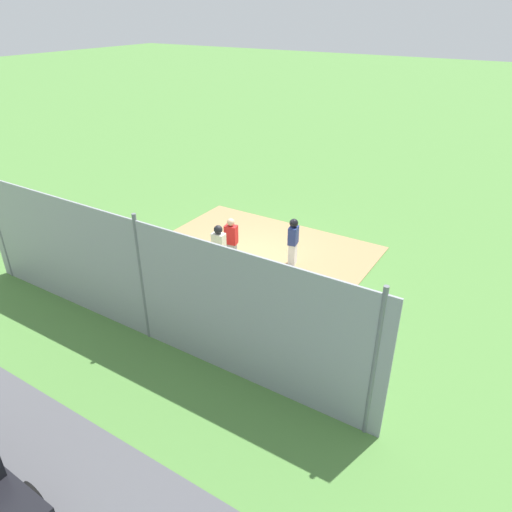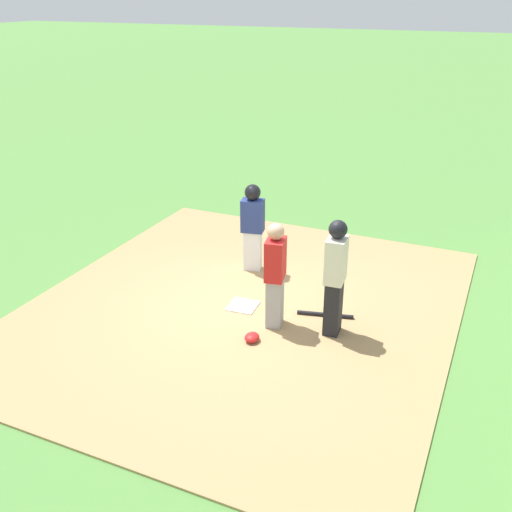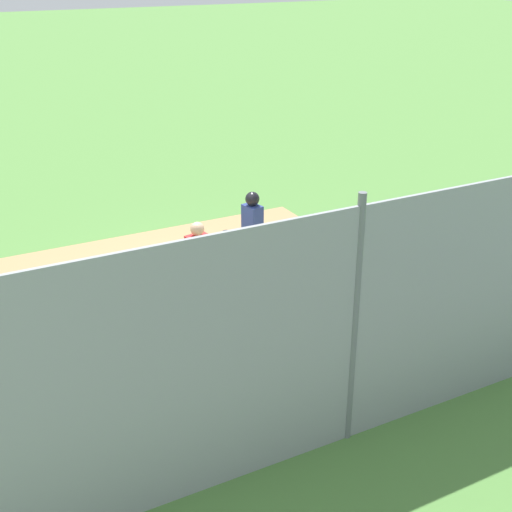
{
  "view_description": "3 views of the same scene",
  "coord_description": "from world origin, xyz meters",
  "px_view_note": "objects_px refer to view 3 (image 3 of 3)",
  "views": [
    {
      "loc": [
        7.36,
        -11.47,
        7.43
      ],
      "look_at": [
        0.84,
        -1.01,
        0.83
      ],
      "focal_mm": 33.13,
      "sensor_mm": 36.0,
      "label": 1
    },
    {
      "loc": [
        -7.29,
        -3.49,
        4.59
      ],
      "look_at": [
        -0.03,
        -0.24,
        0.96
      ],
      "focal_mm": 41.13,
      "sensor_mm": 36.0,
      "label": 2
    },
    {
      "loc": [
        -4.39,
        -10.56,
        5.78
      ],
      "look_at": [
        0.65,
        -0.99,
        0.96
      ],
      "focal_mm": 47.86,
      "sensor_mm": 36.0,
      "label": 3
    }
  ],
  "objects_px": {
    "umpire": "(227,277)",
    "runner": "(252,225)",
    "baseball_bat": "(243,314)",
    "home_plate": "(201,288)",
    "catcher_mask": "(168,308)",
    "catcher": "(199,264)"
  },
  "relations": [
    {
      "from": "umpire",
      "to": "baseball_bat",
      "type": "height_order",
      "value": "umpire"
    },
    {
      "from": "umpire",
      "to": "runner",
      "type": "relative_size",
      "value": 1.11
    },
    {
      "from": "home_plate",
      "to": "runner",
      "type": "bearing_deg",
      "value": 17.81
    },
    {
      "from": "home_plate",
      "to": "baseball_bat",
      "type": "bearing_deg",
      "value": -79.57
    },
    {
      "from": "home_plate",
      "to": "catcher_mask",
      "type": "xyz_separation_m",
      "value": [
        -0.85,
        -0.55,
        0.05
      ]
    },
    {
      "from": "catcher",
      "to": "runner",
      "type": "distance_m",
      "value": 1.94
    },
    {
      "from": "umpire",
      "to": "baseball_bat",
      "type": "relative_size",
      "value": 2.03
    },
    {
      "from": "catcher",
      "to": "catcher_mask",
      "type": "distance_m",
      "value": 0.96
    },
    {
      "from": "home_plate",
      "to": "umpire",
      "type": "bearing_deg",
      "value": -95.66
    },
    {
      "from": "home_plate",
      "to": "baseball_bat",
      "type": "xyz_separation_m",
      "value": [
        0.24,
        -1.28,
        0.02
      ]
    },
    {
      "from": "umpire",
      "to": "runner",
      "type": "height_order",
      "value": "umpire"
    },
    {
      "from": "umpire",
      "to": "baseball_bat",
      "type": "bearing_deg",
      "value": -64.49
    },
    {
      "from": "runner",
      "to": "catcher_mask",
      "type": "xyz_separation_m",
      "value": [
        -2.17,
        -0.97,
        -0.82
      ]
    },
    {
      "from": "home_plate",
      "to": "baseball_bat",
      "type": "height_order",
      "value": "baseball_bat"
    },
    {
      "from": "home_plate",
      "to": "catcher_mask",
      "type": "height_order",
      "value": "catcher_mask"
    },
    {
      "from": "catcher_mask",
      "to": "runner",
      "type": "bearing_deg",
      "value": 24.08
    },
    {
      "from": "home_plate",
      "to": "umpire",
      "type": "distance_m",
      "value": 1.77
    },
    {
      "from": "runner",
      "to": "baseball_bat",
      "type": "xyz_separation_m",
      "value": [
        -1.08,
        -1.71,
        -0.85
      ]
    },
    {
      "from": "catcher",
      "to": "umpire",
      "type": "bearing_deg",
      "value": 178.59
    },
    {
      "from": "runner",
      "to": "catcher_mask",
      "type": "height_order",
      "value": "runner"
    },
    {
      "from": "home_plate",
      "to": "catcher",
      "type": "xyz_separation_m",
      "value": [
        -0.29,
        -0.66,
        0.83
      ]
    },
    {
      "from": "umpire",
      "to": "catcher_mask",
      "type": "height_order",
      "value": "umpire"
    }
  ]
}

